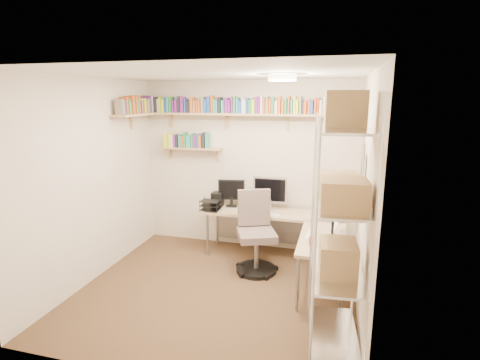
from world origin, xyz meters
name	(u,v)px	position (x,y,z in m)	size (l,w,h in m)	color
ground	(217,290)	(0.00, 0.00, 0.00)	(3.20, 3.20, 0.00)	#45331D
room_shell	(215,163)	(0.00, 0.00, 1.55)	(3.24, 3.04, 2.52)	beige
wall_shelves	(215,114)	(-0.43, 1.30, 2.03)	(3.12, 1.09, 0.80)	tan
corner_desk	(271,217)	(0.47, 0.96, 0.65)	(2.03, 1.68, 1.14)	tan
office_chair	(256,238)	(0.33, 0.67, 0.45)	(0.62, 0.62, 1.07)	black
wire_rack	(341,203)	(1.36, -0.77, 1.40)	(0.53, 0.95, 2.32)	silver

